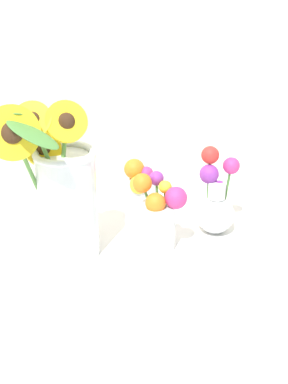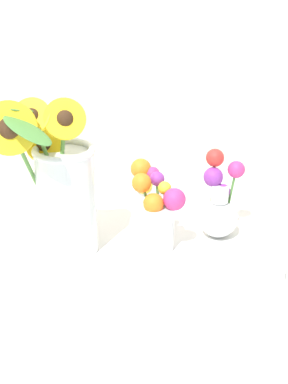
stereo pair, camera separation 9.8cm
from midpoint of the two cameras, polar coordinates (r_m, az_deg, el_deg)
ground_plane at (r=0.96m, az=-0.05°, el=-9.54°), size 6.00×6.00×0.00m
serving_tray at (r=1.03m, az=-2.72°, el=-6.01°), size 0.53×0.53×0.02m
mason_jar_sunflowers at (r=0.95m, az=-11.61°, el=-0.14°), size 0.19×0.18×0.31m
vase_small_center at (r=0.98m, az=-1.28°, el=-2.57°), size 0.09×0.08×0.15m
vase_bulb_right at (r=1.04m, az=5.00°, el=-1.06°), size 0.09×0.09×0.17m
vase_small_back at (r=1.10m, az=-2.85°, el=0.17°), size 0.06×0.07×0.12m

